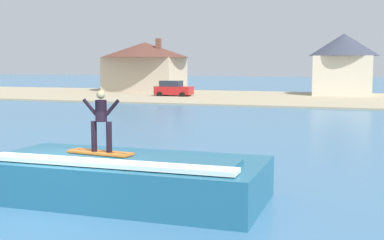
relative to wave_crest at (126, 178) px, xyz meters
The scene contains 9 objects.
ground_plane 2.02m from the wave_crest, 131.99° to the right, with size 260.00×260.00×0.00m, color teal.
wave_crest is the anchor object (origin of this frame).
surfboard 1.02m from the wave_crest, 166.07° to the right, with size 2.00×0.76×0.06m.
surfer 1.84m from the wave_crest, 160.78° to the right, with size 1.14×0.32×1.72m.
shoreline_bank 41.99m from the wave_crest, 91.75° to the left, with size 120.00×21.93×0.17m.
car_near_shore 42.80m from the wave_crest, 108.59° to the left, with size 4.09×2.17×1.86m.
house_with_chimney 53.52m from the wave_crest, 112.89° to the left, with size 11.62×11.62×6.89m.
house_small_cottage 48.69m from the wave_crest, 85.08° to the left, with size 7.82×7.82×7.12m.
tree_tall_bare 53.66m from the wave_crest, 112.63° to the left, with size 2.04×2.04×4.94m.
Camera 1 is at (7.49, -11.44, 3.85)m, focal length 48.04 mm.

